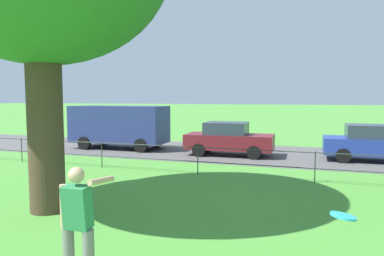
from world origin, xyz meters
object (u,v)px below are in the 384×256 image
(frisbee, at_px, (343,216))
(panel_van_center, at_px, (119,124))
(person_thrower, at_px, (78,222))
(car_maroon_far_right, at_px, (229,139))
(car_blue_left, at_px, (373,143))

(frisbee, xyz_separation_m, panel_van_center, (-9.87, 12.41, -0.14))
(person_thrower, height_order, frisbee, person_thrower)
(car_maroon_far_right, bearing_deg, panel_van_center, 176.49)
(person_thrower, distance_m, frisbee, 3.42)
(panel_van_center, xyz_separation_m, car_maroon_far_right, (5.93, -0.36, -0.49))
(car_blue_left, bearing_deg, person_thrower, -114.22)
(car_maroon_far_right, bearing_deg, car_blue_left, 3.30)
(car_maroon_far_right, bearing_deg, person_thrower, -87.36)
(person_thrower, xyz_separation_m, car_maroon_far_right, (-0.55, 11.95, -0.14))
(person_thrower, relative_size, frisbee, 4.69)
(frisbee, distance_m, car_blue_left, 12.60)
(person_thrower, height_order, panel_van_center, panel_van_center)
(panel_van_center, bearing_deg, person_thrower, -62.23)
(car_blue_left, bearing_deg, panel_van_center, 179.94)
(frisbee, bearing_deg, person_thrower, 178.45)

